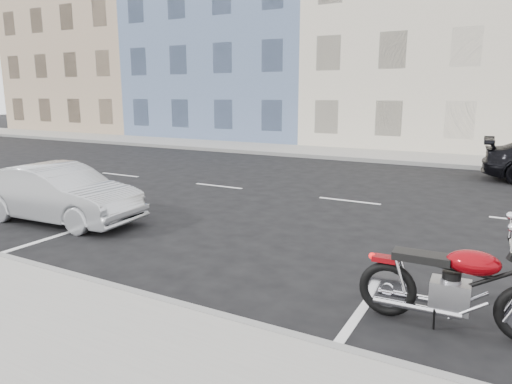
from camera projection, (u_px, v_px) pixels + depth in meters
ground at (432, 210)px, 10.70m from camera, size 120.00×120.00×0.00m
sidewalk_far at (344, 153)px, 20.49m from camera, size 80.00×3.40×0.15m
curb_near at (22, 265)px, 7.06m from camera, size 80.00×0.12×0.16m
curb_far at (331, 158)px, 19.04m from camera, size 80.00×0.12×0.16m
bldg_far_west at (119, 51)px, 35.70m from camera, size 12.00×12.00×12.00m
bldg_blue at (253, 35)px, 29.92m from camera, size 12.00×12.00×13.00m
bldg_cream at (448, 36)px, 24.39m from camera, size 12.00×12.00×11.50m
sedan_silver at (59, 194)px, 9.63m from camera, size 3.79×1.55×1.22m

